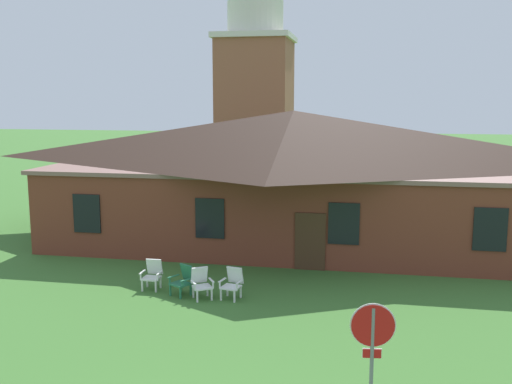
% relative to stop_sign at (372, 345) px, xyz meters
% --- Properties ---
extents(brick_building, '(20.40, 10.40, 5.62)m').
position_rel_stop_sign_xyz_m(brick_building, '(-3.36, 15.43, 1.02)').
color(brick_building, brown).
rests_on(brick_building, ground).
extents(dome_tower, '(5.18, 5.18, 16.16)m').
position_rel_stop_sign_xyz_m(dome_tower, '(-7.86, 30.03, 5.42)').
color(dome_tower, '#93563D').
rests_on(dome_tower, ground).
extents(stop_sign, '(0.80, 0.13, 2.60)m').
position_rel_stop_sign_xyz_m(stop_sign, '(0.00, 0.00, 0.00)').
color(stop_sign, slate).
rests_on(stop_sign, ground).
extents(lawn_chair_by_porch, '(0.64, 0.67, 0.96)m').
position_rel_stop_sign_xyz_m(lawn_chair_by_porch, '(-6.92, 7.37, -1.35)').
color(lawn_chair_by_porch, silver).
rests_on(lawn_chair_by_porch, ground).
extents(lawn_chair_near_door, '(0.82, 0.86, 0.96)m').
position_rel_stop_sign_xyz_m(lawn_chair_near_door, '(-5.76, 6.98, -1.35)').
color(lawn_chair_near_door, '#28704C').
rests_on(lawn_chair_near_door, ground).
extents(lawn_chair_left_end, '(0.84, 0.87, 0.96)m').
position_rel_stop_sign_xyz_m(lawn_chair_left_end, '(-5.12, 6.79, -1.35)').
color(lawn_chair_left_end, white).
rests_on(lawn_chair_left_end, ground).
extents(lawn_chair_middle, '(0.73, 0.77, 0.96)m').
position_rel_stop_sign_xyz_m(lawn_chair_middle, '(-4.16, 6.97, -1.35)').
color(lawn_chair_middle, white).
rests_on(lawn_chair_middle, ground).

